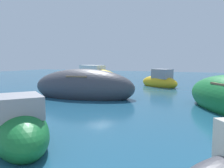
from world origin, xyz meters
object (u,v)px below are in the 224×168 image
at_px(moored_boat_1, 84,87).
at_px(moored_boat_2, 18,127).
at_px(moored_boat_3, 160,81).
at_px(moored_boat_8, 96,78).

height_order(moored_boat_1, moored_boat_2, moored_boat_1).
relative_size(moored_boat_1, moored_boat_3, 1.68).
xyz_separation_m(moored_boat_1, moored_boat_8, (-2.72, 6.65, -0.03)).
relative_size(moored_boat_2, moored_boat_3, 1.00).
xyz_separation_m(moored_boat_2, moored_boat_3, (0.47, 14.66, 0.03)).
xyz_separation_m(moored_boat_2, moored_boat_8, (-5.07, 13.97, 0.15)).
bearing_deg(moored_boat_1, moored_boat_2, 102.22).
height_order(moored_boat_1, moored_boat_3, moored_boat_1).
bearing_deg(moored_boat_3, moored_boat_2, 117.91).
distance_m(moored_boat_1, moored_boat_2, 7.69).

